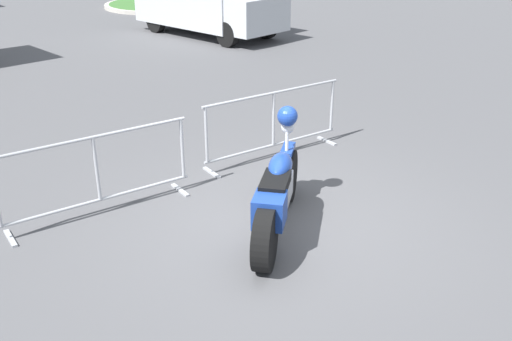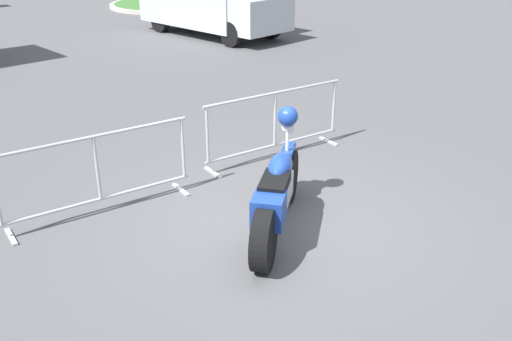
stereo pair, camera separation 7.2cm
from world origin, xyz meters
name	(u,v)px [view 1 (the left image)]	position (x,y,z in m)	size (l,w,h in m)	color
ground_plane	(282,222)	(0.00, 0.00, 0.00)	(120.00, 120.00, 0.00)	#4C4C4F
motorcycle	(277,192)	(-0.16, -0.08, 0.51)	(1.96, 1.65, 1.34)	black
crowd_barrier_near	(97,174)	(-1.63, 1.66, 0.56)	(2.50, 0.64, 1.07)	#9EA0A5
crowd_barrier_far	(273,123)	(1.31, 1.66, 0.56)	(2.50, 0.64, 1.07)	#9EA0A5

